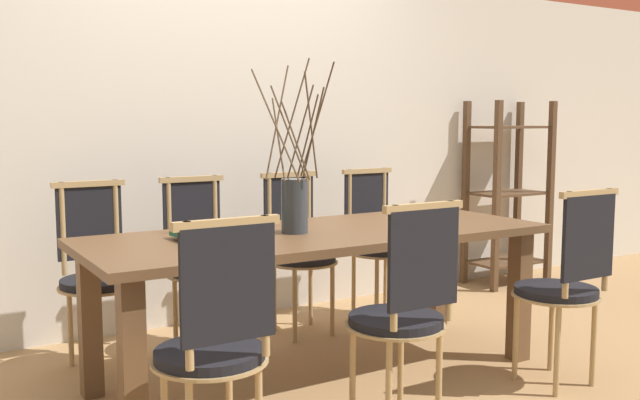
{
  "coord_description": "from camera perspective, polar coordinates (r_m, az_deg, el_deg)",
  "views": [
    {
      "loc": [
        -1.75,
        -2.89,
        1.26
      ],
      "look_at": [
        0.0,
        0.0,
        0.87
      ],
      "focal_mm": 40.0,
      "sensor_mm": 36.0,
      "label": 1
    }
  ],
  "objects": [
    {
      "name": "ground_plane",
      "position": [
        3.61,
        0.0,
        -13.89
      ],
      "size": [
        16.0,
        16.0,
        0.0
      ],
      "primitive_type": "plane",
      "color": "#A87F51"
    },
    {
      "name": "chair_far_left",
      "position": [
        3.93,
        -9.52,
        -4.53
      ],
      "size": [
        0.41,
        0.41,
        0.94
      ],
      "rotation": [
        0.0,
        0.0,
        3.14
      ],
      "color": "black",
      "rests_on": "ground_plane"
    },
    {
      "name": "chair_near_leftend",
      "position": [
        2.48,
        -8.39,
        -11.08
      ],
      "size": [
        0.41,
        0.41,
        0.94
      ],
      "color": "black",
      "rests_on": "ground_plane"
    },
    {
      "name": "chair_near_left",
      "position": [
        2.88,
        6.7,
        -8.59
      ],
      "size": [
        0.41,
        0.41,
        0.94
      ],
      "color": "black",
      "rests_on": "ground_plane"
    },
    {
      "name": "wall_rear",
      "position": [
        4.49,
        -8.29,
        10.84
      ],
      "size": [
        12.0,
        0.06,
        3.2
      ],
      "color": "beige",
      "rests_on": "ground_plane"
    },
    {
      "name": "chair_near_center",
      "position": [
        3.52,
        19.01,
        -6.09
      ],
      "size": [
        0.41,
        0.41,
        0.94
      ],
      "color": "black",
      "rests_on": "ground_plane"
    },
    {
      "name": "dining_table",
      "position": [
        3.44,
        0.0,
        -4.14
      ],
      "size": [
        2.25,
        0.86,
        0.72
      ],
      "color": "brown",
      "rests_on": "ground_plane"
    },
    {
      "name": "vase_centerpiece",
      "position": [
        3.35,
        -2.03,
        0.01
      ],
      "size": [
        0.33,
        0.33,
        0.82
      ],
      "color": "#33383D",
      "rests_on": "dining_table"
    },
    {
      "name": "shelving_rack",
      "position": [
        5.59,
        14.79,
        0.49
      ],
      "size": [
        0.6,
        0.37,
        1.39
      ],
      "color": "#513823",
      "rests_on": "ground_plane"
    },
    {
      "name": "chair_far_leftend",
      "position": [
        3.77,
        -17.41,
        -5.22
      ],
      "size": [
        0.41,
        0.41,
        0.94
      ],
      "rotation": [
        0.0,
        0.0,
        3.14
      ],
      "color": "black",
      "rests_on": "ground_plane"
    },
    {
      "name": "chair_far_center",
      "position": [
        4.19,
        -1.72,
        -3.75
      ],
      "size": [
        0.41,
        0.41,
        0.94
      ],
      "rotation": [
        0.0,
        0.0,
        3.14
      ],
      "color": "black",
      "rests_on": "ground_plane"
    },
    {
      "name": "chair_far_right",
      "position": [
        4.5,
        4.58,
        -3.07
      ],
      "size": [
        0.41,
        0.41,
        0.94
      ],
      "rotation": [
        0.0,
        0.0,
        3.14
      ],
      "color": "black",
      "rests_on": "ground_plane"
    },
    {
      "name": "book_stack",
      "position": [
        3.24,
        -9.25,
        -2.57
      ],
      "size": [
        0.28,
        0.21,
        0.05
      ],
      "color": "maroon",
      "rests_on": "dining_table"
    }
  ]
}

